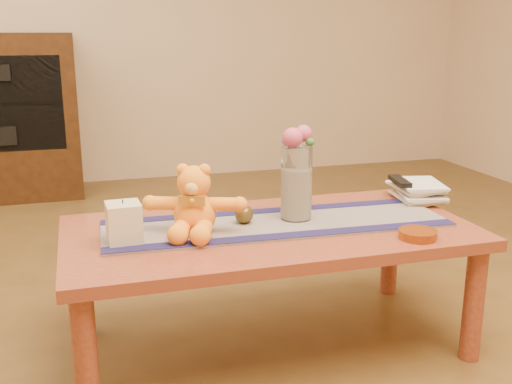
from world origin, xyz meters
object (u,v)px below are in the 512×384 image
object	(u,v)px
teddy_bear	(195,200)
bronze_ball	(244,214)
glass_vase	(296,183)
amber_dish	(418,234)
pillar_candle	(124,223)
book_bottom	(398,199)
tv_remote	(400,181)

from	to	relation	value
teddy_bear	bronze_ball	distance (m)	0.20
glass_vase	amber_dish	world-z (taller)	glass_vase
pillar_candle	book_bottom	world-z (taller)	pillar_candle
pillar_candle	tv_remote	bearing A→B (deg)	10.02
tv_remote	glass_vase	bearing A→B (deg)	-156.17
pillar_candle	bronze_ball	xyz separation A→B (m)	(0.41, 0.08, -0.03)
teddy_bear	tv_remote	distance (m)	0.87
pillar_candle	amber_dish	size ratio (longest dim) A/B	1.01
pillar_candle	glass_vase	world-z (taller)	glass_vase
tv_remote	bronze_ball	bearing A→B (deg)	-159.90
bronze_ball	tv_remote	distance (m)	0.68
pillar_candle	glass_vase	xyz separation A→B (m)	(0.61, 0.08, 0.07)
glass_vase	amber_dish	xyz separation A→B (m)	(0.31, -0.30, -0.12)
glass_vase	amber_dish	bearing A→B (deg)	-43.34
tv_remote	book_bottom	bearing A→B (deg)	90.00
bronze_ball	amber_dish	world-z (taller)	bronze_ball
pillar_candle	bronze_ball	bearing A→B (deg)	10.37
pillar_candle	tv_remote	size ratio (longest dim) A/B	0.79
pillar_candle	glass_vase	bearing A→B (deg)	7.21
teddy_bear	pillar_candle	world-z (taller)	teddy_bear
glass_vase	bronze_ball	world-z (taller)	glass_vase
bronze_ball	amber_dish	size ratio (longest dim) A/B	0.52
teddy_bear	book_bottom	xyz separation A→B (m)	(0.85, 0.17, -0.11)
pillar_candle	book_bottom	distance (m)	1.11
pillar_candle	tv_remote	distance (m)	1.10
pillar_candle	teddy_bear	bearing A→B (deg)	8.78
bronze_ball	book_bottom	bearing A→B (deg)	10.58
teddy_bear	glass_vase	distance (m)	0.38
book_bottom	bronze_ball	bearing A→B (deg)	-162.11
bronze_ball	book_bottom	distance (m)	0.69
glass_vase	bronze_ball	distance (m)	0.22
teddy_bear	amber_dish	xyz separation A→B (m)	(0.69, -0.26, -0.10)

